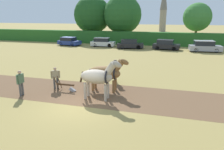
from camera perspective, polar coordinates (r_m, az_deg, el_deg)
The scene contains 18 objects.
ground_plane at distance 12.88m, azimuth -9.21°, elevation -8.09°, with size 240.00×240.00×0.00m, color #998447.
plowed_furrow_strip at distance 16.58m, azimuth -18.14°, elevation -3.29°, with size 30.44×4.49×0.01m, color brown.
hedgerow at distance 39.39m, azimuth 8.46°, elevation 9.41°, with size 66.71×1.50×2.27m, color #286023.
tree_far_left at distance 45.42m, azimuth -5.15°, elevation 15.37°, with size 7.30×7.30×8.83m.
tree_left at distance 43.14m, azimuth 2.76°, elevation 15.46°, with size 7.23×7.23×8.82m.
tree_center_left at distance 42.23m, azimuth 21.39°, elevation 13.89°, with size 4.89×4.89×7.23m.
church_spire at distance 74.06m, azimuth 13.33°, elevation 17.05°, with size 2.30×2.30×14.95m.
draft_horse_lead_left at distance 13.42m, azimuth -3.65°, elevation -0.45°, with size 2.78×0.94×2.55m.
draft_horse_lead_right at distance 14.92m, azimuth -1.63°, elevation 0.58°, with size 3.00×0.98×2.38m.
plow at distance 15.43m, azimuth -11.62°, elevation -2.98°, with size 1.53×0.46×1.13m.
farmer_at_plow at distance 15.90m, azimuth -14.55°, elevation -0.39°, with size 0.56×0.42×1.58m.
farmer_beside_team at distance 16.87m, azimuth 0.87°, elevation 1.53°, with size 0.45×0.69×1.78m.
farmer_onlooker_left at distance 15.25m, azimuth -22.81°, elevation -1.48°, with size 0.23×0.68×1.69m.
parked_car_far_left at distance 39.17m, azimuth -11.15°, elevation 8.61°, with size 4.17×2.54×1.44m.
parked_car_left at distance 36.95m, azimuth -2.47°, elevation 8.53°, with size 4.09×2.02×1.50m.
parked_car_center_left at distance 34.91m, azimuth 4.68°, elevation 8.05°, with size 4.37×2.60×1.43m.
parked_car_center at distance 34.63m, azimuth 13.93°, elevation 7.64°, with size 4.12×2.20×1.51m.
parked_car_center_right at distance 34.30m, azimuth 23.07°, elevation 6.87°, with size 4.58×2.24×1.60m.
Camera 1 is at (5.17, -10.65, 5.07)m, focal length 35.00 mm.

